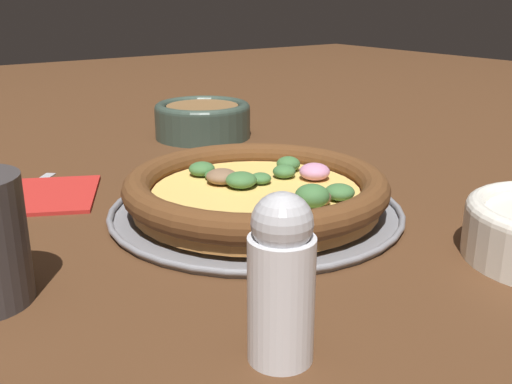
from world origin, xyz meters
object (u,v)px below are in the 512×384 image
bowl_far (203,118)px  pepper_shaker (281,280)px  pizza_tray (256,211)px  fork (10,200)px  napkin (19,195)px  pizza (257,189)px

bowl_far → pepper_shaker: bearing=63.7°
pizza_tray → fork: size_ratio=2.06×
pizza_tray → fork: 0.27m
bowl_far → pepper_shaker: size_ratio=1.36×
napkin → pizza: bearing=133.3°
fork → pepper_shaker: bearing=50.7°
napkin → pepper_shaker: size_ratio=1.86×
pizza → fork: (0.19, -0.19, -0.02)m
pepper_shaker → fork: bearing=-81.6°
napkin → bowl_far: bearing=-156.8°
pizza → napkin: (0.18, -0.19, -0.02)m
fork → pizza_tray: bearing=88.0°
pizza_tray → napkin: same height
pizza → napkin: size_ratio=1.32×
pizza_tray → fork: (0.19, -0.19, -0.00)m
bowl_far → fork: bowl_far is taller
pizza_tray → bowl_far: bearing=-112.1°
fork → pepper_shaker: pepper_shaker is taller
pizza → napkin: bearing=-46.7°
napkin → pepper_shaker: 0.41m
pizza_tray → pepper_shaker: 0.25m
fork → pepper_shaker: size_ratio=1.34×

